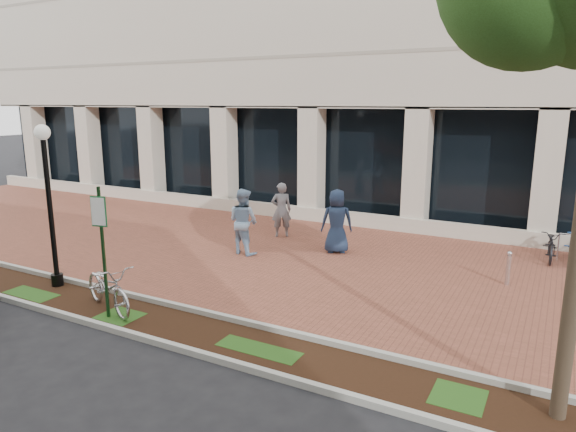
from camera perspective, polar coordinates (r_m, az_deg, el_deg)
The scene contains 12 objects.
ground at distance 14.74m, azimuth 1.24°, elevation -4.75°, with size 120.00×120.00×0.00m, color black.
brick_plaza at distance 14.74m, azimuth 1.24°, elevation -4.74°, with size 40.00×9.00×0.01m, color brown.
planting_strip at distance 10.64m, azimuth -12.09°, elevation -12.05°, with size 40.00×1.50×0.01m, color black.
curb_plaza_side at distance 11.15m, azimuth -9.57°, elevation -10.46°, with size 40.00×0.12×0.12m, color #A2A299.
curb_street_side at distance 10.12m, azimuth -14.91°, elevation -13.20°, with size 40.00×0.12×0.12m, color #A2A299.
parking_sign at distance 10.96m, azimuth -19.99°, elevation -2.25°, with size 0.34×0.07×2.76m.
lamppost at distance 13.30m, azimuth -25.03°, elevation 1.93°, with size 0.36×0.36×3.89m.
locked_bicycle at distance 11.69m, azimuth -19.34°, elevation -7.45°, with size 0.70×2.01×1.06m, color #B5B5BA.
pedestrian_left at distance 16.91m, azimuth -0.75°, elevation 0.69°, with size 0.66×0.44×1.82m, color slate.
pedestrian_mid at distance 15.06m, azimuth -4.98°, elevation -0.60°, with size 0.94×0.73×1.94m, color #8DB0D2.
pedestrian_right at distance 15.16m, azimuth 5.44°, elevation -0.59°, with size 0.93×0.61×1.91m, color #1B2A45.
bollard at distance 13.64m, azimuth 23.28°, elevation -5.32°, with size 0.12×0.12×0.87m.
Camera 1 is at (6.42, -12.53, 4.39)m, focal length 32.00 mm.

